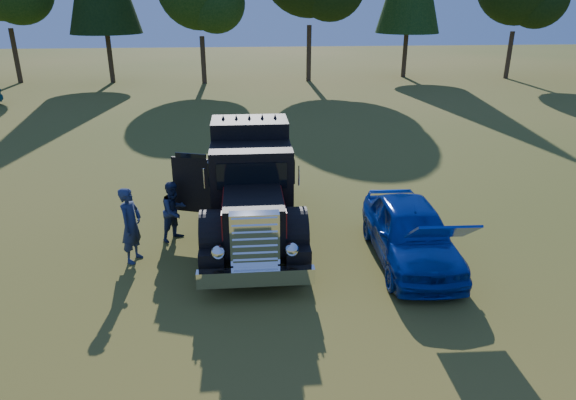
% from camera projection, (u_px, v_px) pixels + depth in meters
% --- Properties ---
extents(ground, '(120.00, 120.00, 0.00)m').
position_uv_depth(ground, '(299.00, 279.00, 11.87)').
color(ground, '#3D5017').
rests_on(ground, ground).
extents(diamond_t_truck, '(3.33, 7.16, 3.00)m').
position_uv_depth(diamond_t_truck, '(251.00, 190.00, 13.68)').
color(diamond_t_truck, black).
rests_on(diamond_t_truck, ground).
extents(hotrod_coupe, '(1.92, 4.46, 1.89)m').
position_uv_depth(hotrod_coupe, '(411.00, 232.00, 12.46)').
color(hotrod_coupe, '#0715A5').
rests_on(hotrod_coupe, ground).
extents(spectator_near, '(0.66, 0.80, 1.90)m').
position_uv_depth(spectator_near, '(131.00, 225.00, 12.37)').
color(spectator_near, '#1A273D').
rests_on(spectator_near, ground).
extents(spectator_far, '(0.98, 1.00, 1.62)m').
position_uv_depth(spectator_far, '(174.00, 211.00, 13.55)').
color(spectator_far, '#20304C').
rests_on(spectator_far, ground).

